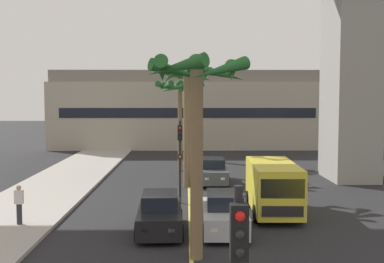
# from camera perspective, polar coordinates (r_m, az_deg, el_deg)

# --- Properties ---
(lane_stripe_center) EXTENTS (0.14, 56.00, 0.01)m
(lane_stripe_center) POSITION_cam_1_polar(r_m,az_deg,el_deg) (24.54, -0.29, -8.59)
(lane_stripe_center) COLOR #DBCC4C
(lane_stripe_center) RESTS_ON ground
(pier_building_backdrop) EXTENTS (28.56, 8.04, 8.12)m
(pier_building_backdrop) POSITION_cam_1_polar(r_m,az_deg,el_deg) (52.32, -0.52, 2.56)
(pier_building_backdrop) COLOR #BCB29E
(pier_building_backdrop) RESTS_ON ground
(car_queue_front) EXTENTS (1.94, 4.15, 1.56)m
(car_queue_front) POSITION_cam_1_polar(r_m,az_deg,el_deg) (19.59, -3.81, -9.71)
(car_queue_front) COLOR black
(car_queue_front) RESTS_ON ground
(car_queue_second) EXTENTS (1.84, 4.10, 1.56)m
(car_queue_second) POSITION_cam_1_polar(r_m,az_deg,el_deg) (30.38, 2.47, -4.76)
(car_queue_second) COLOR #4C5156
(car_queue_second) RESTS_ON ground
(car_queue_third) EXTENTS (1.92, 4.14, 1.56)m
(car_queue_third) POSITION_cam_1_polar(r_m,az_deg,el_deg) (19.65, 3.85, -9.67)
(car_queue_third) COLOR #B7BABF
(car_queue_third) RESTS_ON ground
(delivery_van) EXTENTS (2.26, 5.30, 2.36)m
(delivery_van) POSITION_cam_1_polar(r_m,az_deg,el_deg) (22.69, 9.53, -6.39)
(delivery_van) COLOR yellow
(delivery_van) RESTS_ON ground
(traffic_light_median_far) EXTENTS (0.24, 0.37, 4.20)m
(traffic_light_median_far) POSITION_cam_1_polar(r_m,az_deg,el_deg) (24.33, -1.42, -2.23)
(traffic_light_median_far) COLOR black
(traffic_light_median_far) RESTS_ON ground
(palm_tree_near_median) EXTENTS (3.20, 3.25, 7.25)m
(palm_tree_near_median) POSITION_cam_1_polar(r_m,az_deg,el_deg) (28.75, -0.60, 4.80)
(palm_tree_near_median) COLOR brown
(palm_tree_near_median) RESTS_ON ground
(palm_tree_mid_median) EXTENTS (3.46, 3.54, 6.79)m
(palm_tree_mid_median) POSITION_cam_1_polar(r_m,az_deg,el_deg) (15.77, 0.60, 4.05)
(palm_tree_mid_median) COLOR brown
(palm_tree_mid_median) RESTS_ON ground
(palm_tree_far_median) EXTENTS (3.60, 3.66, 6.63)m
(palm_tree_far_median) POSITION_cam_1_polar(r_m,az_deg,el_deg) (34.98, -1.41, 4.42)
(palm_tree_far_median) COLOR brown
(palm_tree_far_median) RESTS_ON ground
(palm_tree_farthest_median) EXTENTS (2.78, 2.83, 7.77)m
(palm_tree_farthest_median) POSITION_cam_1_polar(r_m,az_deg,el_deg) (41.74, -0.18, 4.93)
(palm_tree_farthest_median) COLOR brown
(palm_tree_farthest_median) RESTS_ON ground
(pedestrian_mid_block) EXTENTS (0.34, 0.22, 1.62)m
(pedestrian_mid_block) POSITION_cam_1_polar(r_m,az_deg,el_deg) (21.33, -19.72, -8.04)
(pedestrian_mid_block) COLOR #2D2D38
(pedestrian_mid_block) RESTS_ON sidewalk_left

